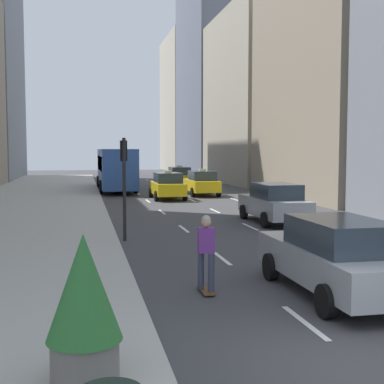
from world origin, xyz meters
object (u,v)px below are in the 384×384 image
Objects in this scene: planter_with_shrub at (84,305)px; traffic_light_pole at (124,172)px; taxi_lead at (167,186)px; sedan_silver_behind at (336,256)px; city_bus at (116,168)px; taxi_second at (179,177)px; skateboarder at (206,250)px; taxi_third at (202,183)px; sedan_black_near at (274,203)px.

traffic_light_pole reaches higher than planter_with_shrub.
sedan_silver_behind is (0.00, -23.48, -0.01)m from taxi_lead.
planter_with_shrub is (-2.56, -35.52, -0.63)m from city_bus.
taxi_lead is at bearing 90.00° from sedan_silver_behind.
skateboarder is (-5.51, -34.02, 0.08)m from taxi_second.
taxi_third is 8.26m from city_bus.
sedan_black_near is 17.11m from planter_with_shrub.
planter_with_shrub is (-8.18, -15.03, 0.27)m from sedan_black_near.
sedan_black_near is at bearing 62.51° from skateboarder.
sedan_silver_behind is at bearing -96.17° from taxi_third.
skateboarder reaches higher than sedan_silver_behind.
sedan_black_near is at bearing 25.64° from traffic_light_pole.
sedan_silver_behind is at bearing -103.82° from sedan_black_near.
skateboarder is 5.17m from planter_with_shrub.
planter_with_shrub is at bearing -105.48° from taxi_third.
sedan_silver_behind is 2.52× the size of planter_with_shrub.
taxi_third is (0.00, -8.93, 0.00)m from taxi_second.
planter_with_shrub is 11.94m from traffic_light_pole.
sedan_silver_behind is at bearing -64.11° from traffic_light_pole.
taxi_third reaches higher than sedan_black_near.
sedan_silver_behind is (-2.80, -25.88, -0.01)m from taxi_third.
sedan_silver_behind is 1.37× the size of traffic_light_pole.
taxi_lead is 1.00× the size of taxi_second.
taxi_lead is 0.92× the size of sedan_black_near.
traffic_light_pole is (-1.24, 7.36, 1.45)m from skateboarder.
traffic_light_pole is (-3.95, -15.34, 1.53)m from taxi_lead.
taxi_lead is 1.22× the size of traffic_light_pole.
city_bus is (-5.61, 5.99, 0.91)m from taxi_third.
sedan_silver_behind is 32.01m from city_bus.
taxi_second is at bearing 90.00° from sedan_black_near.
city_bus is 35.62m from planter_with_shrub.
planter_with_shrub is at bearing -101.21° from taxi_lead.
sedan_black_near is (2.80, -12.10, 0.01)m from taxi_lead.
sedan_black_near is 2.45× the size of planter_with_shrub.
taxi_lead and taxi_second have the same top height.
taxi_third reaches higher than sedan_silver_behind.
taxi_lead reaches higher than sedan_black_near.
taxi_second reaches higher than sedan_silver_behind.
taxi_lead is 11.67m from taxi_second.
skateboarder is at bearing -102.39° from taxi_third.
taxi_lead reaches higher than skateboarder.
sedan_silver_behind is (-2.80, -34.81, -0.01)m from taxi_second.
sedan_silver_behind is 2.83m from skateboarder.
sedan_black_near is at bearing -74.69° from city_bus.
taxi_second is 34.92m from sedan_silver_behind.
sedan_black_near is at bearing -90.00° from taxi_third.
skateboarder is at bearing -96.82° from taxi_lead.
taxi_second is 39.31m from planter_with_shrub.
planter_with_shrub is (-5.38, -3.65, 0.28)m from sedan_silver_behind.
sedan_silver_behind is at bearing 34.16° from planter_with_shrub.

